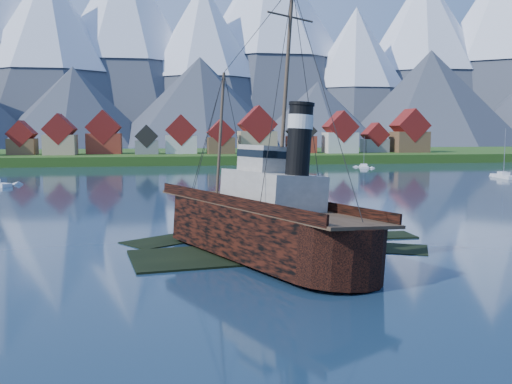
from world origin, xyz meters
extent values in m
plane|color=#182D43|center=(0.00, 0.00, 0.00)|extent=(1400.00, 1400.00, 0.00)
cube|color=black|center=(-3.00, -2.00, -0.32)|extent=(19.08, 11.42, 1.00)
cube|color=black|center=(6.00, 4.00, -0.38)|extent=(15.15, 9.76, 1.00)
cube|color=black|center=(2.00, 9.00, -0.28)|extent=(11.45, 9.06, 1.00)
cube|color=black|center=(12.00, -1.00, -0.42)|extent=(10.27, 8.34, 1.00)
cube|color=black|center=(-9.00, 6.00, -0.40)|extent=(9.42, 8.68, 1.00)
cube|color=black|center=(15.00, 5.00, -0.35)|extent=(6.00, 4.00, 1.00)
cube|color=#234814|center=(0.00, 170.00, 0.00)|extent=(600.00, 80.00, 3.20)
cube|color=#3F3D38|center=(0.00, 132.00, 0.00)|extent=(600.00, 2.50, 2.00)
cube|color=brown|center=(-56.00, 153.00, 5.75)|extent=(9.00, 8.00, 5.50)
cube|color=maroon|center=(-56.00, 153.00, 10.12)|extent=(9.16, 8.16, 9.16)
cube|color=tan|center=(-43.00, 150.00, 6.40)|extent=(10.50, 9.00, 6.80)
cube|color=maroon|center=(-43.00, 150.00, 11.69)|extent=(10.69, 9.18, 10.69)
cube|color=maroon|center=(-29.00, 156.00, 6.60)|extent=(12.00, 8.50, 7.20)
cube|color=maroon|center=(-29.00, 156.00, 12.36)|extent=(12.22, 8.67, 12.22)
cube|color=slate|center=(-14.00, 151.00, 5.40)|extent=(8.00, 7.00, 4.80)
cube|color=black|center=(-14.00, 151.00, 9.24)|extent=(8.15, 7.14, 8.15)
cube|color=beige|center=(-2.00, 154.00, 6.20)|extent=(11.00, 9.50, 6.40)
cube|color=maroon|center=(-2.00, 154.00, 11.38)|extent=(11.20, 9.69, 11.20)
cube|color=brown|center=(12.00, 150.00, 5.90)|extent=(9.50, 8.00, 5.80)
cube|color=maroon|center=(12.00, 150.00, 10.51)|extent=(9.67, 8.16, 9.67)
cube|color=tan|center=(26.00, 155.00, 7.00)|extent=(13.50, 10.00, 8.00)
cube|color=maroon|center=(26.00, 155.00, 13.43)|extent=(13.75, 10.20, 13.75)
cube|color=maroon|center=(42.00, 152.00, 6.10)|extent=(10.00, 8.50, 6.20)
cube|color=black|center=(42.00, 152.00, 11.00)|extent=(10.18, 8.67, 10.18)
cube|color=beige|center=(56.00, 149.00, 6.75)|extent=(11.50, 9.00, 7.50)
cube|color=maroon|center=(56.00, 149.00, 12.57)|extent=(11.71, 9.18, 11.71)
cube|color=slate|center=(71.00, 153.00, 5.50)|extent=(9.00, 7.50, 5.00)
cube|color=maroon|center=(71.00, 153.00, 9.62)|extent=(9.16, 7.65, 9.16)
cube|color=brown|center=(84.00, 151.00, 6.90)|extent=(12.50, 10.00, 7.80)
cube|color=maroon|center=(84.00, 151.00, 13.05)|extent=(12.73, 10.20, 12.73)
cone|color=#2D333D|center=(-100.00, 455.00, 73.00)|extent=(180.00, 180.00, 150.00)
cone|color=white|center=(-100.00, 455.00, 103.00)|extent=(111.60, 111.60, 90.00)
cone|color=#2D333D|center=(-40.00, 495.00, 88.00)|extent=(210.00, 210.00, 180.00)
cone|color=white|center=(-40.00, 495.00, 124.00)|extent=(130.20, 130.20, 108.00)
cone|color=#2D333D|center=(30.00, 470.00, 70.50)|extent=(170.00, 170.00, 145.00)
cone|color=white|center=(30.00, 470.00, 99.50)|extent=(105.40, 105.40, 87.00)
cone|color=#2D333D|center=(100.00, 515.00, 98.00)|extent=(240.00, 240.00, 200.00)
cone|color=white|center=(100.00, 515.00, 138.00)|extent=(148.80, 148.80, 120.00)
cone|color=#2D333D|center=(170.00, 460.00, 60.50)|extent=(150.00, 150.00, 125.00)
cone|color=white|center=(170.00, 460.00, 85.50)|extent=(93.00, 93.00, 75.00)
cone|color=#2D333D|center=(250.00, 490.00, 83.00)|extent=(200.00, 200.00, 170.00)
cone|color=white|center=(250.00, 490.00, 117.00)|extent=(124.00, 124.00, 102.00)
cone|color=#2D333D|center=(330.00, 475.00, 93.00)|extent=(230.00, 230.00, 190.00)
cone|color=white|center=(330.00, 475.00, 131.00)|extent=(142.60, 142.60, 114.00)
cone|color=#2D333D|center=(-70.00, 374.00, 27.00)|extent=(120.00, 120.00, 58.00)
cone|color=#2D333D|center=(20.00, 369.00, 31.00)|extent=(136.00, 136.00, 66.00)
cone|color=#2D333D|center=(110.00, 373.00, 23.00)|extent=(110.00, 110.00, 50.00)
cone|color=#2D333D|center=(200.00, 370.00, 35.50)|extent=(150.00, 150.00, 75.00)
cube|color=black|center=(-0.53, -2.83, 2.36)|extent=(7.38, 21.26, 4.43)
cone|color=black|center=(-0.53, 10.97, 2.36)|extent=(7.38, 7.38, 7.38)
cylinder|color=black|center=(-0.53, -13.46, 2.36)|extent=(7.38, 7.38, 4.43)
cube|color=#4C3826|center=(-0.53, -2.83, 4.69)|extent=(7.24, 28.06, 0.26)
cube|color=black|center=(-4.07, -2.83, 5.16)|extent=(0.21, 27.17, 0.95)
cube|color=black|center=(3.01, -2.83, 5.16)|extent=(0.21, 27.17, 0.95)
cube|color=#ADA89E|center=(-0.53, -4.41, 6.27)|extent=(5.48, 8.97, 3.16)
cube|color=#ADA89E|center=(-0.53, -3.35, 9.01)|extent=(3.80, 4.22, 2.32)
cylinder|color=black|center=(-0.53, -7.89, 10.80)|extent=(2.00, 2.00, 5.91)
cylinder|color=silver|center=(-0.53, -7.89, 12.28)|extent=(2.11, 2.11, 1.16)
cylinder|color=#473828|center=(-0.53, 5.61, 11.12)|extent=(0.30, 0.30, 12.66)
cylinder|color=#473828|center=(-0.53, -5.46, 17.03)|extent=(0.34, 0.34, 13.71)
cube|color=silver|center=(72.02, 71.38, 0.11)|extent=(3.06, 9.21, 1.28)
cube|color=silver|center=(72.02, 71.38, 1.12)|extent=(2.21, 2.70, 0.75)
cylinder|color=gray|center=(72.02, 71.38, 6.28)|extent=(0.15, 0.15, 11.07)
cube|color=silver|center=(51.68, 111.87, 0.09)|extent=(4.28, 8.85, 1.03)
cube|color=silver|center=(51.68, 111.87, 0.90)|extent=(2.44, 2.81, 0.60)
cylinder|color=gray|center=(51.68, 111.87, 5.07)|extent=(0.12, 0.12, 8.93)
camera|label=1|loc=(-9.18, -53.42, 11.63)|focal=40.00mm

